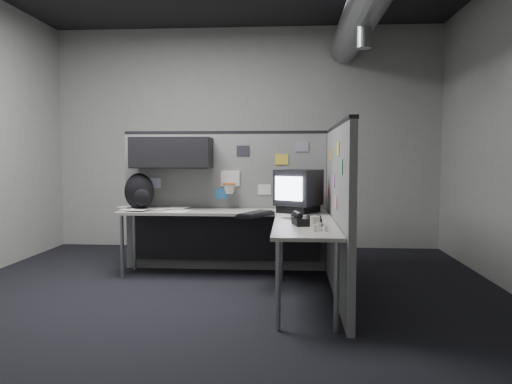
# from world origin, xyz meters

# --- Properties ---
(room) EXTENTS (5.62, 5.62, 3.22)m
(room) POSITION_xyz_m (0.56, 0.00, 2.10)
(room) COLOR black
(room) RESTS_ON ground
(partition_back) EXTENTS (2.44, 0.42, 1.63)m
(partition_back) POSITION_xyz_m (-0.25, 1.23, 1.00)
(partition_back) COLOR slate
(partition_back) RESTS_ON ground
(partition_right) EXTENTS (0.07, 2.23, 1.63)m
(partition_right) POSITION_xyz_m (1.10, 0.22, 0.82)
(partition_right) COLOR slate
(partition_right) RESTS_ON ground
(desk) EXTENTS (2.31, 2.11, 0.73)m
(desk) POSITION_xyz_m (0.15, 0.70, 0.61)
(desk) COLOR #9E9A8F
(desk) RESTS_ON ground
(monitor) EXTENTS (0.55, 0.55, 0.46)m
(monitor) POSITION_xyz_m (0.74, 0.87, 0.97)
(monitor) COLOR black
(monitor) RESTS_ON desk
(keyboard) EXTENTS (0.37, 0.52, 0.04)m
(keyboard) POSITION_xyz_m (0.30, 0.49, 0.75)
(keyboard) COLOR black
(keyboard) RESTS_ON desk
(mouse) EXTENTS (0.30, 0.29, 0.05)m
(mouse) POSITION_xyz_m (0.71, 0.34, 0.75)
(mouse) COLOR black
(mouse) RESTS_ON desk
(phone) EXTENTS (0.27, 0.28, 0.12)m
(phone) POSITION_xyz_m (0.79, -0.13, 0.77)
(phone) COLOR black
(phone) RESTS_ON desk
(bottles) EXTENTS (0.14, 0.14, 0.07)m
(bottles) POSITION_xyz_m (0.87, -0.46, 0.76)
(bottles) COLOR silver
(bottles) RESTS_ON desk
(cup) EXTENTS (0.09, 0.09, 0.11)m
(cup) POSITION_xyz_m (0.85, -0.41, 0.79)
(cup) COLOR beige
(cup) RESTS_ON desk
(papers) EXTENTS (0.91, 0.70, 0.02)m
(papers) POSITION_xyz_m (-0.90, 1.06, 0.74)
(papers) COLOR white
(papers) RESTS_ON desk
(backpack) EXTENTS (0.37, 0.33, 0.41)m
(backpack) POSITION_xyz_m (-1.06, 1.02, 0.93)
(backpack) COLOR black
(backpack) RESTS_ON desk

